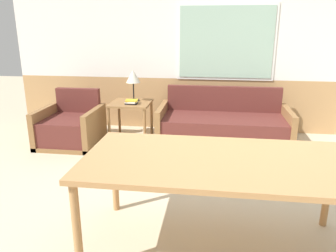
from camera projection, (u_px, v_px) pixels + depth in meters
ground_plane at (232, 211)px, 3.13m from camera, size 16.00×16.00×0.00m
wall_back at (229, 49)px, 5.23m from camera, size 7.20×0.09×2.70m
couch at (223, 127)px, 4.96m from camera, size 1.94×0.87×0.79m
armchair at (71, 128)px, 4.88m from camera, size 0.85×0.84×0.78m
side_table at (131, 108)px, 5.00m from camera, size 0.60×0.60×0.59m
table_lamp at (133, 78)px, 4.97m from camera, size 0.22×0.22×0.48m
book_stack at (132, 102)px, 4.87m from camera, size 0.20×0.17×0.06m
dining_table at (219, 167)px, 2.42m from camera, size 2.02×1.00×0.76m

